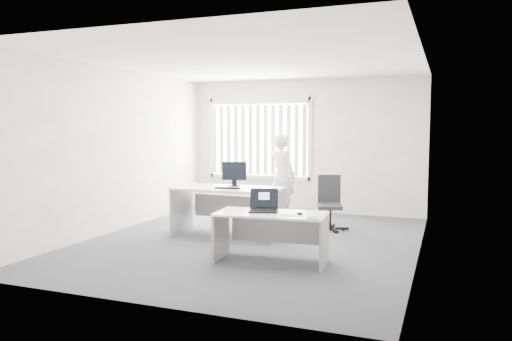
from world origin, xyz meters
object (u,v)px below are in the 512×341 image
at_px(desk_near, 271,227).
at_px(office_chair, 330,213).
at_px(person, 282,176).
at_px(laptop, 263,201).
at_px(monitor, 234,174).
at_px(desk_far, 228,201).

distance_m(desk_near, office_chair, 2.37).
xyz_separation_m(desk_near, person, (-0.88, 3.16, 0.36)).
bearing_deg(laptop, monitor, 109.79).
bearing_deg(office_chair, desk_far, -160.52).
bearing_deg(desk_far, monitor, 81.06).
bearing_deg(office_chair, laptop, -116.38).
relative_size(office_chair, monitor, 2.32).
relative_size(desk_near, monitor, 3.66).
height_order(office_chair, monitor, monitor).
bearing_deg(desk_far, laptop, -50.84).
bearing_deg(desk_far, desk_near, -48.44).
distance_m(desk_near, laptop, 0.36).
bearing_deg(office_chair, person, 127.59).
bearing_deg(monitor, desk_far, -113.82).
height_order(laptop, monitor, monitor).
height_order(office_chair, person, person).
relative_size(office_chair, person, 0.57).
xyz_separation_m(desk_far, office_chair, (1.46, 1.08, -0.28)).
xyz_separation_m(desk_far, person, (0.32, 1.89, 0.25)).
bearing_deg(laptop, desk_near, -29.90).
distance_m(person, laptop, 3.22).
distance_m(desk_far, monitor, 0.48).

